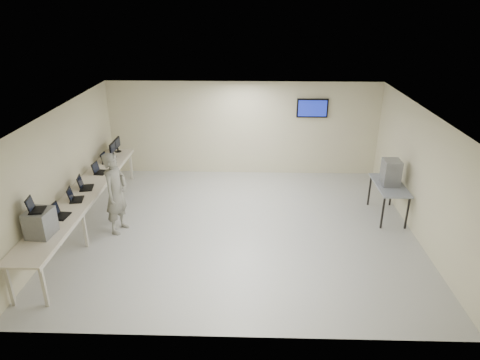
{
  "coord_description": "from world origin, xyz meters",
  "views": [
    {
      "loc": [
        0.27,
        -8.79,
        5.02
      ],
      "look_at": [
        0.0,
        0.2,
        1.15
      ],
      "focal_mm": 32.0,
      "sensor_mm": 36.0,
      "label": 1
    }
  ],
  "objects_px": {
    "workbench": "(84,194)",
    "equipment_box": "(40,223)",
    "side_table": "(389,187)",
    "soldier": "(116,193)"
  },
  "relations": [
    {
      "from": "workbench",
      "to": "equipment_box",
      "type": "relative_size",
      "value": 11.74
    },
    {
      "from": "side_table",
      "to": "soldier",
      "type": "bearing_deg",
      "value": -172.05
    },
    {
      "from": "workbench",
      "to": "soldier",
      "type": "height_order",
      "value": "soldier"
    },
    {
      "from": "soldier",
      "to": "side_table",
      "type": "xyz_separation_m",
      "value": [
        6.38,
        0.89,
        -0.17
      ]
    },
    {
      "from": "workbench",
      "to": "equipment_box",
      "type": "bearing_deg",
      "value": -91.85
    },
    {
      "from": "soldier",
      "to": "side_table",
      "type": "bearing_deg",
      "value": -66.71
    },
    {
      "from": "workbench",
      "to": "equipment_box",
      "type": "height_order",
      "value": "equipment_box"
    },
    {
      "from": "equipment_box",
      "to": "soldier",
      "type": "distance_m",
      "value": 1.98
    },
    {
      "from": "soldier",
      "to": "equipment_box",
      "type": "bearing_deg",
      "value": 169.18
    },
    {
      "from": "equipment_box",
      "to": "side_table",
      "type": "bearing_deg",
      "value": 25.19
    }
  ]
}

